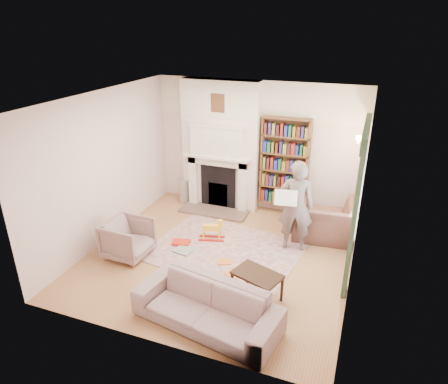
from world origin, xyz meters
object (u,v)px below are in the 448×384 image
at_px(coffee_table, 257,286).
at_px(paraffin_heater, 184,191).
at_px(bookcase, 285,162).
at_px(armchair_left, 128,239).
at_px(armchair_reading, 323,219).
at_px(sofa, 207,306).
at_px(rocking_horse, 212,230).
at_px(man_reading, 296,206).

relative_size(coffee_table, paraffin_heater, 1.27).
xyz_separation_m(bookcase, armchair_left, (-2.17, -2.68, -0.83)).
relative_size(armchair_reading, armchair_left, 1.56).
height_order(sofa, rocking_horse, sofa).
distance_m(man_reading, paraffin_heater, 3.05).
bearing_deg(armchair_reading, coffee_table, 68.51).
relative_size(bookcase, coffee_table, 2.64).
bearing_deg(bookcase, armchair_reading, -38.54).
xyz_separation_m(armchair_reading, armchair_left, (-3.15, -1.89, -0.04)).
bearing_deg(bookcase, man_reading, -68.89).
bearing_deg(armchair_reading, paraffin_heater, -14.25).
relative_size(paraffin_heater, rocking_horse, 1.11).
xyz_separation_m(sofa, paraffin_heater, (-2.07, 3.55, -0.03)).
bearing_deg(sofa, man_reading, 84.04).
distance_m(bookcase, man_reading, 1.52).
bearing_deg(armchair_reading, armchair_left, 25.96).
bearing_deg(sofa, bookcase, 97.70).
xyz_separation_m(man_reading, paraffin_heater, (-2.78, 1.12, -0.58)).
height_order(coffee_table, paraffin_heater, paraffin_heater).
bearing_deg(sofa, rocking_horse, 120.93).
bearing_deg(paraffin_heater, man_reading, -22.05).
distance_m(armchair_reading, armchair_left, 3.68).
bearing_deg(coffee_table, armchair_reading, 92.78).
bearing_deg(paraffin_heater, sofa, -59.78).
distance_m(bookcase, rocking_horse, 2.14).
bearing_deg(man_reading, rocking_horse, -0.03).
distance_m(man_reading, rocking_horse, 1.67).
height_order(man_reading, rocking_horse, man_reading).
distance_m(sofa, man_reading, 2.59).
height_order(armchair_reading, paraffin_heater, armchair_reading).
bearing_deg(paraffin_heater, armchair_reading, -9.24).
bearing_deg(bookcase, coffee_table, -84.01).
relative_size(bookcase, sofa, 0.90).
bearing_deg(rocking_horse, armchair_left, -154.29).
bearing_deg(coffee_table, sofa, -103.19).
distance_m(coffee_table, paraffin_heater, 3.78).
height_order(sofa, man_reading, man_reading).
height_order(armchair_left, rocking_horse, armchair_left).
distance_m(bookcase, paraffin_heater, 2.43).
relative_size(armchair_left, rocking_horse, 1.53).
distance_m(sofa, rocking_horse, 2.32).
xyz_separation_m(bookcase, armchair_reading, (0.98, -0.78, -0.79)).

